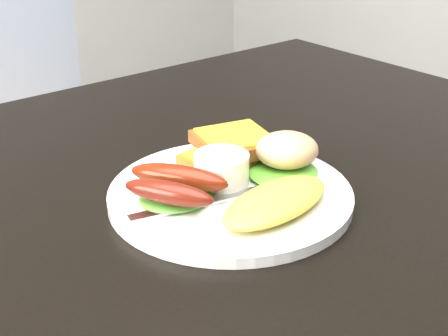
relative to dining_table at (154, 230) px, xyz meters
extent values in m
cube|color=black|center=(0.00, 0.00, 0.00)|extent=(1.20, 0.80, 0.04)
cube|color=#A2815E|center=(0.20, 0.78, -0.28)|extent=(0.45, 0.45, 0.05)
cylinder|color=white|center=(0.07, -0.03, 0.03)|extent=(0.25, 0.25, 0.01)
ellipsoid|color=#489E23|center=(0.02, -0.01, 0.04)|extent=(0.08, 0.07, 0.01)
ellipsoid|color=#459E23|center=(0.14, -0.04, 0.04)|extent=(0.08, 0.08, 0.01)
ellipsoid|color=#F8F245|center=(0.08, -0.09, 0.04)|extent=(0.14, 0.08, 0.02)
ellipsoid|color=maroon|center=(0.00, -0.03, 0.05)|extent=(0.06, 0.09, 0.02)
ellipsoid|color=maroon|center=(0.03, -0.01, 0.05)|extent=(0.07, 0.10, 0.02)
cylinder|color=white|center=(0.07, -0.01, 0.05)|extent=(0.06, 0.06, 0.03)
cube|color=brown|center=(0.10, 0.02, 0.04)|extent=(0.07, 0.07, 0.01)
cube|color=brown|center=(0.13, 0.03, 0.05)|extent=(0.10, 0.10, 0.01)
ellipsoid|color=beige|center=(0.15, -0.03, 0.06)|extent=(0.09, 0.08, 0.04)
cube|color=#ADAFB7|center=(0.03, -0.04, 0.03)|extent=(0.15, 0.05, 0.00)
camera|label=1|loc=(-0.28, -0.45, 0.32)|focal=50.00mm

